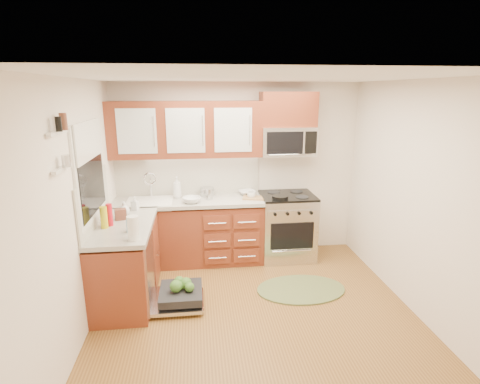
{
  "coord_description": "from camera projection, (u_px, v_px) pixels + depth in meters",
  "views": [
    {
      "loc": [
        -0.6,
        -3.58,
        2.38
      ],
      "look_at": [
        -0.07,
        0.85,
        1.17
      ],
      "focal_mm": 28.0,
      "sensor_mm": 36.0,
      "label": 1
    }
  ],
  "objects": [
    {
      "name": "window_blind",
      "position": [
        89.0,
        140.0,
        3.91
      ],
      "size": [
        0.02,
        0.96,
        0.4
      ],
      "primitive_type": "cube",
      "color": "white",
      "rests_on": "ground"
    },
    {
      "name": "microwave",
      "position": [
        287.0,
        141.0,
        5.24
      ],
      "size": [
        0.76,
        0.38,
        0.4
      ],
      "primitive_type": null,
      "color": "silver",
      "rests_on": "ground"
    },
    {
      "name": "wall_left",
      "position": [
        78.0,
        212.0,
        3.6
      ],
      "size": [
        0.04,
        3.5,
        2.5
      ],
      "primitive_type": "cube",
      "color": "silver",
      "rests_on": "ground"
    },
    {
      "name": "dishwasher",
      "position": [
        178.0,
        297.0,
        4.29
      ],
      "size": [
        0.7,
        0.6,
        0.2
      ],
      "primitive_type": null,
      "color": "silver",
      "rests_on": "ground"
    },
    {
      "name": "base_cabinet_back",
      "position": [
        190.0,
        233.0,
        5.32
      ],
      "size": [
        2.05,
        0.6,
        0.85
      ],
      "primitive_type": "cube",
      "color": "maroon",
      "rests_on": "ground"
    },
    {
      "name": "bowl_a",
      "position": [
        247.0,
        193.0,
        5.42
      ],
      "size": [
        0.27,
        0.27,
        0.06
      ],
      "primitive_type": "imported",
      "rotation": [
        0.0,
        0.0,
        0.17
      ],
      "color": "#999999",
      "rests_on": "countertop_back"
    },
    {
      "name": "window",
      "position": [
        90.0,
        171.0,
        4.0
      ],
      "size": [
        0.03,
        1.05,
        1.05
      ],
      "primitive_type": null,
      "color": "white",
      "rests_on": "ground"
    },
    {
      "name": "shelf_upper",
      "position": [
        57.0,
        133.0,
        3.05
      ],
      "size": [
        0.04,
        0.4,
        0.03
      ],
      "primitive_type": "cube",
      "color": "white",
      "rests_on": "ground"
    },
    {
      "name": "range",
      "position": [
        287.0,
        226.0,
        5.45
      ],
      "size": [
        0.76,
        0.64,
        0.95
      ],
      "primitive_type": null,
      "color": "silver",
      "rests_on": "ground"
    },
    {
      "name": "skillet",
      "position": [
        280.0,
        197.0,
        5.13
      ],
      "size": [
        0.25,
        0.25,
        0.04
      ],
      "primitive_type": "cylinder",
      "rotation": [
        0.0,
        0.0,
        0.12
      ],
      "color": "black",
      "rests_on": "range"
    },
    {
      "name": "ceiling",
      "position": [
        259.0,
        77.0,
        3.47
      ],
      "size": [
        3.5,
        3.5,
        0.0
      ],
      "primitive_type": "plane",
      "rotation": [
        3.14,
        0.0,
        0.0
      ],
      "color": "white",
      "rests_on": "ground"
    },
    {
      "name": "paper_towel_roll",
      "position": [
        133.0,
        228.0,
        3.75
      ],
      "size": [
        0.15,
        0.15,
        0.25
      ],
      "primitive_type": "cylinder",
      "rotation": [
        0.0,
        0.0,
        -0.41
      ],
      "color": "white",
      "rests_on": "countertop_left"
    },
    {
      "name": "blue_carton",
      "position": [
        131.0,
        225.0,
        3.97
      ],
      "size": [
        0.1,
        0.06,
        0.15
      ],
      "primitive_type": "cube",
      "rotation": [
        0.0,
        0.0,
        0.09
      ],
      "color": "teal",
      "rests_on": "countertop_left"
    },
    {
      "name": "stock_pot",
      "position": [
        207.0,
        192.0,
        5.35
      ],
      "size": [
        0.26,
        0.26,
        0.12
      ],
      "primitive_type": "cylinder",
      "rotation": [
        0.0,
        0.0,
        0.35
      ],
      "color": "silver",
      "rests_on": "countertop_back"
    },
    {
      "name": "floor",
      "position": [
        256.0,
        314.0,
        4.12
      ],
      "size": [
        3.5,
        3.5,
        0.0
      ],
      "primitive_type": "plane",
      "color": "brown",
      "rests_on": "ground"
    },
    {
      "name": "sink",
      "position": [
        150.0,
        210.0,
        5.13
      ],
      "size": [
        0.62,
        0.5,
        0.26
      ],
      "primitive_type": null,
      "color": "white",
      "rests_on": "ground"
    },
    {
      "name": "wooden_box",
      "position": [
        121.0,
        214.0,
        4.36
      ],
      "size": [
        0.15,
        0.12,
        0.13
      ],
      "primitive_type": "cube",
      "rotation": [
        0.0,
        0.0,
        0.29
      ],
      "color": "brown",
      "rests_on": "countertop_left"
    },
    {
      "name": "cutting_board",
      "position": [
        254.0,
        198.0,
        5.22
      ],
      "size": [
        0.33,
        0.26,
        0.02
      ],
      "primitive_type": "cube",
      "rotation": [
        0.0,
        0.0,
        -0.24
      ],
      "color": "#9F7B49",
      "rests_on": "countertop_back"
    },
    {
      "name": "backsplash_back",
      "position": [
        188.0,
        175.0,
        5.39
      ],
      "size": [
        2.05,
        0.02,
        0.57
      ],
      "primitive_type": "cube",
      "color": "#B3B1A1",
      "rests_on": "ground"
    },
    {
      "name": "bowl_b",
      "position": [
        192.0,
        200.0,
        5.02
      ],
      "size": [
        0.31,
        0.31,
        0.08
      ],
      "primitive_type": "imported",
      "rotation": [
        0.0,
        0.0,
        0.37
      ],
      "color": "#999999",
      "rests_on": "countertop_back"
    },
    {
      "name": "soap_bottle_c",
      "position": [
        124.0,
        209.0,
        4.5
      ],
      "size": [
        0.15,
        0.15,
        0.17
      ],
      "primitive_type": "imported",
      "rotation": [
        0.0,
        0.0,
        -0.11
      ],
      "color": "#999999",
      "rests_on": "countertop_left"
    },
    {
      "name": "wall_front",
      "position": [
        307.0,
        297.0,
        2.12
      ],
      "size": [
        3.5,
        0.04,
        2.5
      ],
      "primitive_type": "cube",
      "color": "silver",
      "rests_on": "ground"
    },
    {
      "name": "wall_back",
      "position": [
        238.0,
        171.0,
        5.47
      ],
      "size": [
        3.5,
        0.04,
        2.5
      ],
      "primitive_type": "cube",
      "color": "silver",
      "rests_on": "ground"
    },
    {
      "name": "countertop_back",
      "position": [
        188.0,
        201.0,
        5.18
      ],
      "size": [
        2.07,
        0.64,
        0.05
      ],
      "primitive_type": "cube",
      "color": "#B7B3A7",
      "rests_on": "base_cabinet_back"
    },
    {
      "name": "base_cabinet_left",
      "position": [
        126.0,
        265.0,
        4.35
      ],
      "size": [
        0.6,
        1.25,
        0.85
      ],
      "primitive_type": "cube",
      "color": "maroon",
      "rests_on": "ground"
    },
    {
      "name": "countertop_left",
      "position": [
        124.0,
        226.0,
        4.23
      ],
      "size": [
        0.64,
        1.27,
        0.05
      ],
      "primitive_type": "cube",
      "color": "#B7B3A7",
      "rests_on": "base_cabinet_left"
    },
    {
      "name": "canister",
      "position": [
        209.0,
        194.0,
        5.16
      ],
      "size": [
        0.11,
        0.11,
        0.15
      ],
      "primitive_type": "cylinder",
      "rotation": [
        0.0,
        0.0,
        -0.21
      ],
      "color": "silver",
      "rests_on": "countertop_back"
    },
    {
      "name": "rug",
      "position": [
        301.0,
        289.0,
        4.62
      ],
      "size": [
        1.11,
        0.73,
        0.02
      ],
      "primitive_type": null,
      "rotation": [
        0.0,
        0.0,
        -0.01
      ],
      "color": "#5E6A3C",
      "rests_on": "ground"
    },
    {
      "name": "red_bottle",
      "position": [
        110.0,
        215.0,
        4.14
      ],
      "size": [
        0.09,
        0.09,
        0.25
      ],
      "primitive_type": "cylinder",
      "rotation": [
        0.0,
        0.0,
        0.34
      ],
      "color": "red",
      "rests_on": "countertop_left"
    },
    {
      "name": "mustard_bottle",
      "position": [
        104.0,
        217.0,
        4.08
      ],
      "size": [
        0.09,
        0.09,
        0.24
      ],
      "primitive_type": "cylinder",
      "rotation": [
        0.0,
        0.0,
        0.23
      ],
      "color": "gold",
      "rests_on": "countertop_left"
    },
    {
      "name": "wall_right",
      "position": [
        419.0,
        200.0,
        3.99
      ],
      "size": [
        0.04,
        3.5,
        2.5
      ],
      "primitive_type": "cube",
      "color": "silver",
      "rests_on": "ground"
    },
    {
      "name": "soap_bottle_b",
      "position": [
        135.0,
        203.0,
        4.71
      ],
      "size": [
        0.1,
        0.1,
        0.17
      ],
      "primitive_type": "imported",
      "rotation": [
        0.0,
        0.0,
        -0.32
      ],
      "color": "#999999",
      "rests_on": "countertop_left"
    },
    {
      "name": "cabinet_over_mw",
      "position": [
        288.0,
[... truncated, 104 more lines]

